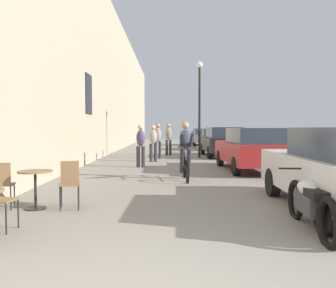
% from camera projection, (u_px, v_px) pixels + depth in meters
% --- Properties ---
extents(building_facade_left, '(0.54, 68.00, 9.09)m').
position_uv_depth(building_facade_left, '(91.00, 64.00, 16.45)').
color(building_facade_left, tan).
rests_on(building_facade_left, ground_plane).
extents(cafe_table_mid, '(0.64, 0.64, 0.72)m').
position_uv_depth(cafe_table_mid, '(35.00, 181.00, 6.53)').
color(cafe_table_mid, black).
rests_on(cafe_table_mid, ground_plane).
extents(cafe_chair_mid_toward_street, '(0.46, 0.46, 0.89)m').
position_uv_depth(cafe_chair_mid_toward_street, '(69.00, 181.00, 6.61)').
color(cafe_chair_mid_toward_street, black).
rests_on(cafe_chair_mid_toward_street, ground_plane).
extents(cafe_chair_mid_toward_wall, '(0.45, 0.45, 0.89)m').
position_uv_depth(cafe_chair_mid_toward_wall, '(2.00, 182.00, 6.46)').
color(cafe_chair_mid_toward_wall, black).
rests_on(cafe_chair_mid_toward_wall, ground_plane).
extents(cyclist_on_bicycle, '(0.52, 1.76, 1.74)m').
position_uv_depth(cyclist_on_bicycle, '(185.00, 152.00, 10.26)').
color(cyclist_on_bicycle, black).
rests_on(cyclist_on_bicycle, ground_plane).
extents(pedestrian_near, '(0.37, 0.29, 1.67)m').
position_uv_depth(pedestrian_near, '(140.00, 143.00, 13.46)').
color(pedestrian_near, '#26262D').
rests_on(pedestrian_near, ground_plane).
extents(pedestrian_mid, '(0.34, 0.24, 1.66)m').
position_uv_depth(pedestrian_mid, '(153.00, 141.00, 15.75)').
color(pedestrian_mid, '#26262D').
rests_on(pedestrian_mid, ground_plane).
extents(pedestrian_far, '(0.36, 0.27, 1.75)m').
position_uv_depth(pedestrian_far, '(158.00, 139.00, 17.29)').
color(pedestrian_far, '#26262D').
rests_on(pedestrian_far, ground_plane).
extents(pedestrian_furthest, '(0.36, 0.27, 1.77)m').
position_uv_depth(pedestrian_furthest, '(168.00, 137.00, 19.41)').
color(pedestrian_furthest, '#26262D').
rests_on(pedestrian_furthest, ground_plane).
extents(street_lamp, '(0.32, 0.32, 4.90)m').
position_uv_depth(street_lamp, '(199.00, 97.00, 17.75)').
color(street_lamp, black).
rests_on(street_lamp, ground_plane).
extents(parked_car_second, '(1.92, 4.33, 1.52)m').
position_uv_depth(parked_car_second, '(250.00, 149.00, 12.37)').
color(parked_car_second, maroon).
rests_on(parked_car_second, ground_plane).
extents(parked_car_third, '(1.92, 4.43, 1.56)m').
position_uv_depth(parked_car_third, '(222.00, 141.00, 18.49)').
color(parked_car_third, black).
rests_on(parked_car_third, ground_plane).
extents(parked_car_fourth, '(1.81, 4.13, 1.46)m').
position_uv_depth(parked_car_fourth, '(212.00, 139.00, 24.53)').
color(parked_car_fourth, '#23512D').
rests_on(parked_car_fourth, ground_plane).
extents(parked_car_fifth, '(1.84, 4.18, 1.47)m').
position_uv_depth(parked_car_fifth, '(201.00, 137.00, 30.67)').
color(parked_car_fifth, '#595960').
rests_on(parked_car_fifth, ground_plane).
extents(parked_motorcycle, '(0.62, 2.15, 0.92)m').
position_uv_depth(parked_motorcycle, '(310.00, 203.00, 5.17)').
color(parked_motorcycle, black).
rests_on(parked_motorcycle, ground_plane).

